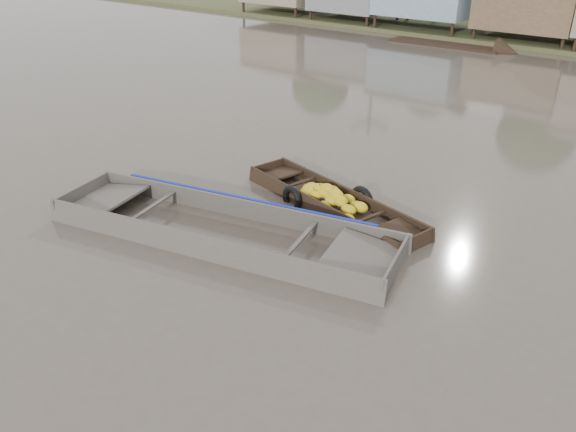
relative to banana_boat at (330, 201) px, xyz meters
The scene contains 3 objects.
ground 3.37m from the banana_boat, 93.17° to the right, with size 120.00×120.00×0.00m, color brown.
banana_boat is the anchor object (origin of this frame).
viewer_boat 3.01m from the banana_boat, 109.48° to the right, with size 8.65×4.24×0.67m.
Camera 1 is at (7.59, -7.24, 6.39)m, focal length 35.00 mm.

